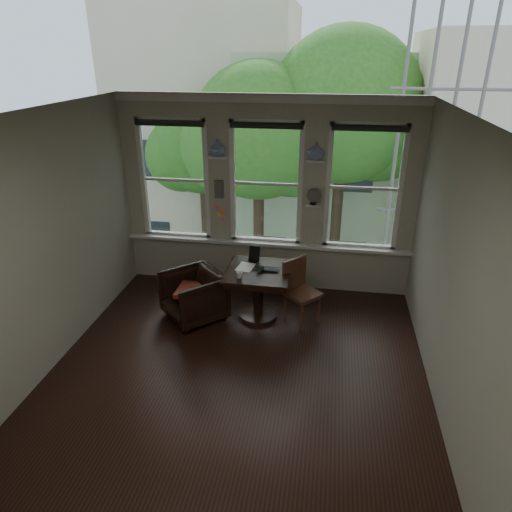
% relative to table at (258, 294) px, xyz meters
% --- Properties ---
extents(ground, '(4.50, 4.50, 0.00)m').
position_rel_table_xyz_m(ground, '(-0.05, -1.18, -0.38)').
color(ground, black).
rests_on(ground, ground).
extents(ceiling, '(4.50, 4.50, 0.00)m').
position_rel_table_xyz_m(ceiling, '(-0.05, -1.18, 2.62)').
color(ceiling, silver).
rests_on(ceiling, ground).
extents(wall_back, '(4.50, 0.00, 4.50)m').
position_rel_table_xyz_m(wall_back, '(-0.05, 1.07, 1.12)').
color(wall_back, '#BEB8A2').
rests_on(wall_back, ground).
extents(wall_front, '(4.50, 0.00, 4.50)m').
position_rel_table_xyz_m(wall_front, '(-0.05, -3.43, 1.12)').
color(wall_front, '#BEB8A2').
rests_on(wall_front, ground).
extents(wall_left, '(0.00, 4.50, 4.50)m').
position_rel_table_xyz_m(wall_left, '(-2.30, -1.18, 1.12)').
color(wall_left, '#BEB8A2').
rests_on(wall_left, ground).
extents(wall_right, '(0.00, 4.50, 4.50)m').
position_rel_table_xyz_m(wall_right, '(2.20, -1.18, 1.12)').
color(wall_right, '#BEB8A2').
rests_on(wall_right, ground).
extents(window_left, '(1.10, 0.12, 1.90)m').
position_rel_table_xyz_m(window_left, '(-1.50, 1.07, 1.32)').
color(window_left, white).
rests_on(window_left, ground).
extents(window_center, '(1.10, 0.12, 1.90)m').
position_rel_table_xyz_m(window_center, '(-0.05, 1.07, 1.32)').
color(window_center, white).
rests_on(window_center, ground).
extents(window_right, '(1.10, 0.12, 1.90)m').
position_rel_table_xyz_m(window_right, '(1.40, 1.07, 1.32)').
color(window_right, white).
rests_on(window_right, ground).
extents(shelf_left, '(0.26, 0.16, 0.03)m').
position_rel_table_xyz_m(shelf_left, '(-0.77, 0.97, 1.73)').
color(shelf_left, white).
rests_on(shelf_left, ground).
extents(shelf_right, '(0.26, 0.16, 0.03)m').
position_rel_table_xyz_m(shelf_right, '(0.68, 0.97, 1.73)').
color(shelf_right, white).
rests_on(shelf_right, ground).
extents(intercom, '(0.14, 0.06, 0.28)m').
position_rel_table_xyz_m(intercom, '(-0.77, 1.00, 1.23)').
color(intercom, '#59544F').
rests_on(intercom, ground).
extents(sticky_notes, '(0.16, 0.01, 0.24)m').
position_rel_table_xyz_m(sticky_notes, '(-0.77, 1.00, 0.88)').
color(sticky_notes, pink).
rests_on(sticky_notes, ground).
extents(desk_fan, '(0.20, 0.20, 0.24)m').
position_rel_table_xyz_m(desk_fan, '(0.68, 0.95, 1.16)').
color(desk_fan, '#59544F').
rests_on(desk_fan, ground).
extents(vase_left, '(0.24, 0.24, 0.25)m').
position_rel_table_xyz_m(vase_left, '(-0.77, 0.97, 1.86)').
color(vase_left, silver).
rests_on(vase_left, shelf_left).
extents(vase_right, '(0.24, 0.24, 0.25)m').
position_rel_table_xyz_m(vase_right, '(0.68, 0.97, 1.86)').
color(vase_right, silver).
rests_on(vase_right, shelf_right).
extents(table, '(0.90, 0.90, 0.75)m').
position_rel_table_xyz_m(table, '(0.00, 0.00, 0.00)').
color(table, black).
rests_on(table, ground).
extents(armchair_left, '(1.10, 1.10, 0.72)m').
position_rel_table_xyz_m(armchair_left, '(-0.90, -0.19, -0.02)').
color(armchair_left, black).
rests_on(armchair_left, ground).
extents(cushion_red, '(0.45, 0.45, 0.06)m').
position_rel_table_xyz_m(cushion_red, '(-0.90, -0.19, 0.08)').
color(cushion_red, maroon).
rests_on(cushion_red, armchair_left).
extents(side_chair_right, '(0.59, 0.59, 0.92)m').
position_rel_table_xyz_m(side_chair_right, '(0.64, -0.04, 0.09)').
color(side_chair_right, '#452B18').
rests_on(side_chair_right, ground).
extents(laptop, '(0.37, 0.26, 0.03)m').
position_rel_table_xyz_m(laptop, '(0.10, -0.02, 0.39)').
color(laptop, black).
rests_on(laptop, table).
extents(mug, '(0.10, 0.10, 0.09)m').
position_rel_table_xyz_m(mug, '(-0.22, -0.27, 0.42)').
color(mug, white).
rests_on(mug, table).
extents(drinking_glass, '(0.11, 0.11, 0.09)m').
position_rel_table_xyz_m(drinking_glass, '(0.04, -0.08, 0.42)').
color(drinking_glass, white).
rests_on(drinking_glass, table).
extents(tablet, '(0.17, 0.10, 0.22)m').
position_rel_table_xyz_m(tablet, '(-0.11, 0.30, 0.48)').
color(tablet, black).
rests_on(tablet, table).
extents(papers, '(0.26, 0.33, 0.00)m').
position_rel_table_xyz_m(papers, '(-0.20, 0.06, 0.38)').
color(papers, silver).
rests_on(papers, table).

